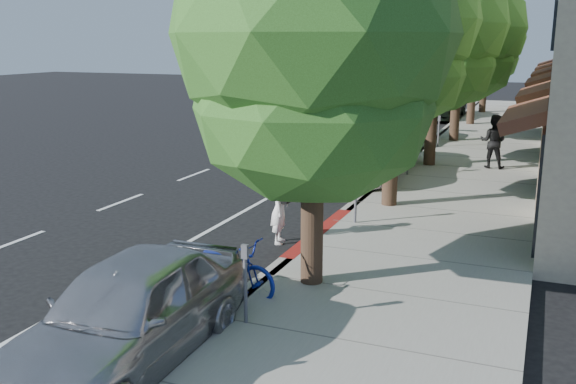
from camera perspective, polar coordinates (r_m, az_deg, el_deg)
The scene contains 18 objects.
ground at distance 13.82m, azimuth 1.43°, elevation -5.21°, with size 120.00×120.00×0.00m, color black.
sidewalk at distance 20.85m, azimuth 15.25°, elevation 0.93°, with size 4.60×56.00×0.15m, color gray.
curb at distance 21.23m, azimuth 9.09°, elevation 1.45°, with size 0.30×56.00×0.15m, color #9E998E.
curb_red_segment at distance 14.69m, azimuth 2.81°, elevation -3.77°, with size 0.32×4.00×0.15m, color maroon.
street_tree_0 at distance 10.91m, azimuth 2.30°, elevation 13.35°, with size 4.88×4.88×7.29m.
street_tree_1 at distance 16.68m, azimuth 9.55°, elevation 14.45°, with size 4.27×4.27×7.59m.
street_tree_2 at distance 22.57m, azimuth 13.03°, elevation 14.04°, with size 4.86×4.86×7.79m.
street_tree_3 at distance 28.50m, azimuth 15.05°, elevation 13.69°, with size 5.57×5.57×7.97m.
street_tree_4 at distance 34.46m, azimuth 16.39°, elevation 13.70°, with size 4.08×4.08×7.71m.
street_tree_5 at distance 40.43m, azimuth 17.27°, elevation 12.84°, with size 4.58×4.58×7.21m.
cyclist at distance 14.12m, azimuth -0.76°, elevation -1.48°, with size 0.57×0.38×1.57m, color white.
bicycle at distance 11.35m, azimuth -5.59°, elevation -6.65°, with size 0.71×2.03×1.07m, color navy.
silver_suv at distance 21.34m, azimuth 6.26°, elevation 3.94°, with size 3.08×6.69×1.86m, color silver.
dark_sedan at distance 22.62m, azimuth 4.29°, elevation 4.06°, with size 1.59×4.55×1.50m, color #212427.
white_pickup at distance 28.17m, azimuth 9.46°, elevation 5.84°, with size 2.20×5.40×1.57m, color silver.
dark_suv_far at distance 37.49m, azimuth 13.54°, elevation 7.62°, with size 2.05×5.08×1.73m, color black.
near_car_a at distance 9.22m, azimuth -13.95°, elevation -10.28°, with size 1.82×4.52×1.54m, color #ACABB0.
pedestrian at distance 22.78m, azimuth 17.78°, elevation 4.31°, with size 0.88×0.69×1.81m, color black.
Camera 1 is at (4.60, -12.26, 4.42)m, focal length 40.00 mm.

